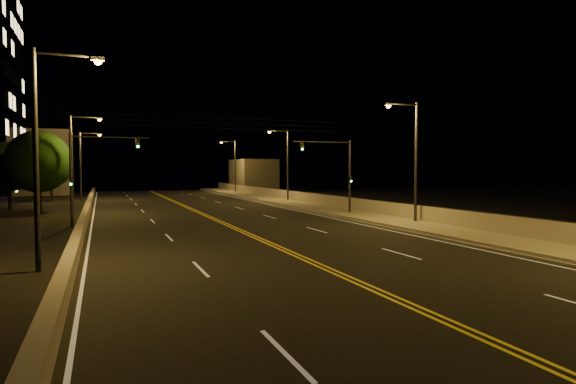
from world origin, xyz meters
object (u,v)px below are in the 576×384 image
object	(u,v)px
traffic_signal_left	(87,168)
tree_0	(39,162)
streetlight_5	(75,157)
traffic_signal_right	(339,168)
streetlight_4	(44,142)
streetlight_2	(285,160)
streetlight_3	(233,163)
tree_1	(9,167)
streetlight_1	(412,154)
tree_2	(51,168)
streetlight_6	(83,161)

from	to	relation	value
traffic_signal_left	tree_0	distance (m)	11.15
streetlight_5	traffic_signal_right	size ratio (longest dim) A/B	1.34
streetlight_4	traffic_signal_left	distance (m)	14.84
streetlight_2	traffic_signal_right	distance (m)	16.12
streetlight_2	tree_0	distance (m)	24.95
streetlight_3	tree_0	distance (m)	37.40
traffic_signal_right	tree_1	size ratio (longest dim) A/B	0.96
streetlight_4	streetlight_1	bearing A→B (deg)	18.22
streetlight_5	traffic_signal_left	xyz separation A→B (m)	(1.09, -8.42, -0.92)
traffic_signal_right	streetlight_1	bearing A→B (deg)	-79.09
traffic_signal_left	streetlight_4	bearing A→B (deg)	-94.22
streetlight_2	tree_2	world-z (taller)	streetlight_2
streetlight_2	tree_2	bearing A→B (deg)	153.43
streetlight_3	traffic_signal_left	xyz separation A→B (m)	(-20.30, -38.82, -0.92)
streetlight_2	traffic_signal_left	size ratio (longest dim) A/B	1.34
streetlight_4	traffic_signal_right	bearing A→B (deg)	36.59
streetlight_1	traffic_signal_left	world-z (taller)	streetlight_1
streetlight_1	streetlight_5	distance (m)	26.81
streetlight_2	tree_1	bearing A→B (deg)	177.27
streetlight_1	traffic_signal_left	xyz separation A→B (m)	(-20.30, 7.73, -0.92)
traffic_signal_right	tree_2	size ratio (longest dim) A/B	0.98
streetlight_3	streetlight_4	size ratio (longest dim) A/B	1.00
streetlight_3	tree_0	size ratio (longest dim) A/B	1.17
streetlight_6	traffic_signal_left	world-z (taller)	streetlight_6
streetlight_2	tree_0	world-z (taller)	streetlight_2
traffic_signal_right	tree_2	xyz separation A→B (m)	(-23.48, 28.52, 0.09)
streetlight_3	tree_1	distance (m)	34.94
streetlight_4	tree_2	distance (m)	43.44
traffic_signal_left	streetlight_2	bearing A→B (deg)	38.29
traffic_signal_right	traffic_signal_left	xyz separation A→B (m)	(-18.81, 0.00, 0.00)
streetlight_2	streetlight_6	size ratio (longest dim) A/B	1.00
streetlight_4	tree_2	world-z (taller)	streetlight_4
streetlight_6	tree_1	bearing A→B (deg)	-120.42
traffic_signal_left	tree_0	bearing A→B (deg)	111.03
tree_0	tree_1	bearing A→B (deg)	115.09
streetlight_3	tree_1	bearing A→B (deg)	-142.05
streetlight_1	tree_0	distance (m)	30.32
streetlight_3	streetlight_1	bearing A→B (deg)	-90.00
streetlight_1	streetlight_3	size ratio (longest dim) A/B	1.00
streetlight_5	tree_1	xyz separation A→B (m)	(-6.16, 8.92, -0.76)
traffic_signal_right	tree_0	world-z (taller)	tree_0
streetlight_1	streetlight_4	xyz separation A→B (m)	(-21.39, -7.04, 0.00)
streetlight_6	tree_0	bearing A→B (deg)	-99.47
tree_2	tree_1	bearing A→B (deg)	-103.01
streetlight_5	streetlight_2	bearing A→B (deg)	19.57
streetlight_5	tree_2	distance (m)	20.42
streetlight_2	tree_1	xyz separation A→B (m)	(-27.55, 1.31, -0.76)
streetlight_1	streetlight_4	distance (m)	22.52
streetlight_5	traffic_signal_right	bearing A→B (deg)	-22.94
streetlight_2	tree_0	size ratio (longest dim) A/B	1.17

